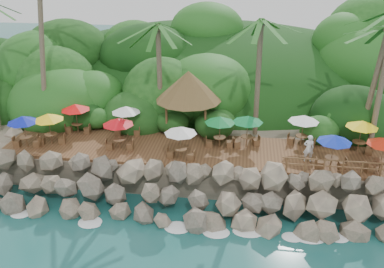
# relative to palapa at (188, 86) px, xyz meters

# --- Properties ---
(ground) EXTENTS (140.00, 140.00, 0.00)m
(ground) POSITION_rel_palapa_xyz_m (0.68, -9.14, -5.79)
(ground) COLOR #19514F
(ground) RESTS_ON ground
(land_base) EXTENTS (32.00, 25.20, 2.10)m
(land_base) POSITION_rel_palapa_xyz_m (0.68, 6.86, -4.74)
(land_base) COLOR gray
(land_base) RESTS_ON ground
(jungle_hill) EXTENTS (44.80, 28.00, 15.40)m
(jungle_hill) POSITION_rel_palapa_xyz_m (0.68, 14.36, -5.79)
(jungle_hill) COLOR #143811
(jungle_hill) RESTS_ON ground
(seawall) EXTENTS (29.00, 4.00, 2.30)m
(seawall) POSITION_rel_palapa_xyz_m (0.68, -7.14, -4.64)
(seawall) COLOR gray
(seawall) RESTS_ON ground
(terrace) EXTENTS (26.00, 5.00, 0.20)m
(terrace) POSITION_rel_palapa_xyz_m (0.68, -3.14, -3.59)
(terrace) COLOR brown
(terrace) RESTS_ON land_base
(jungle_foliage) EXTENTS (44.00, 16.00, 12.00)m
(jungle_foliage) POSITION_rel_palapa_xyz_m (0.68, 5.86, -5.79)
(jungle_foliage) COLOR #143811
(jungle_foliage) RESTS_ON ground
(foam_line) EXTENTS (25.20, 0.80, 0.06)m
(foam_line) POSITION_rel_palapa_xyz_m (0.68, -8.84, -5.76)
(foam_line) COLOR white
(foam_line) RESTS_ON ground
(palms) EXTENTS (33.48, 7.43, 13.20)m
(palms) POSITION_rel_palapa_xyz_m (0.44, -0.51, 5.58)
(palms) COLOR brown
(palms) RESTS_ON ground
(palapa) EXTENTS (4.86, 4.86, 4.60)m
(palapa) POSITION_rel_palapa_xyz_m (0.00, 0.00, 0.00)
(palapa) COLOR brown
(palapa) RESTS_ON ground
(dining_clusters) EXTENTS (25.25, 5.23, 2.28)m
(dining_clusters) POSITION_rel_palapa_xyz_m (1.06, -3.19, -1.60)
(dining_clusters) COLOR brown
(dining_clusters) RESTS_ON terrace
(railing) EXTENTS (8.30, 0.10, 1.00)m
(railing) POSITION_rel_palapa_xyz_m (10.68, -5.49, -2.88)
(railing) COLOR brown
(railing) RESTS_ON terrace
(waiter) EXTENTS (0.68, 0.46, 1.84)m
(waiter) POSITION_rel_palapa_xyz_m (8.29, -3.95, -2.57)
(waiter) COLOR silver
(waiter) RESTS_ON terrace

